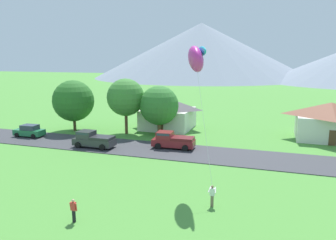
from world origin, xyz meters
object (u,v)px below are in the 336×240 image
(parked_car_green_west_end, at_px, (29,131))
(house_left_center, at_px, (330,121))
(tree_left_of_center, at_px, (73,101))
(pickup_truck_charcoal_west_side, at_px, (93,139))
(pickup_truck_maroon_east_side, at_px, (172,140))
(tree_near_left, at_px, (159,105))
(tree_center, at_px, (126,97))
(watcher_person, at_px, (74,210))
(kite_flyer_with_kite, at_px, (196,60))
(house_leftmost, at_px, (168,113))

(parked_car_green_west_end, bearing_deg, house_left_center, 16.01)
(tree_left_of_center, relative_size, pickup_truck_charcoal_west_side, 1.49)
(pickup_truck_maroon_east_side, bearing_deg, pickup_truck_charcoal_west_side, -164.29)
(parked_car_green_west_end, height_order, pickup_truck_maroon_east_side, pickup_truck_maroon_east_side)
(tree_near_left, height_order, parked_car_green_west_end, tree_near_left)
(parked_car_green_west_end, bearing_deg, tree_left_of_center, 55.40)
(tree_center, relative_size, watcher_person, 4.86)
(tree_center, relative_size, parked_car_green_west_end, 1.91)
(parked_car_green_west_end, bearing_deg, tree_near_left, 22.13)
(house_left_center, distance_m, kite_flyer_with_kite, 26.56)
(tree_left_of_center, height_order, pickup_truck_maroon_east_side, tree_left_of_center)
(house_left_center, xyz_separation_m, tree_center, (-27.92, -5.34, 2.73))
(kite_flyer_with_kite, bearing_deg, house_leftmost, 113.96)
(tree_near_left, distance_m, parked_car_green_west_end, 18.73)
(house_left_center, height_order, tree_left_of_center, tree_left_of_center)
(tree_near_left, bearing_deg, house_leftmost, 92.52)
(kite_flyer_with_kite, relative_size, watcher_person, 7.28)
(house_leftmost, bearing_deg, tree_near_left, -87.48)
(pickup_truck_maroon_east_side, bearing_deg, watcher_person, -92.72)
(tree_near_left, height_order, tree_left_of_center, tree_left_of_center)
(tree_left_of_center, distance_m, tree_center, 8.46)
(parked_car_green_west_end, xyz_separation_m, pickup_truck_charcoal_west_side, (11.50, -2.09, 0.19))
(parked_car_green_west_end, distance_m, watcher_person, 27.72)
(tree_center, bearing_deg, watcher_person, -72.57)
(house_left_center, height_order, watcher_person, house_left_center)
(tree_left_of_center, xyz_separation_m, pickup_truck_maroon_east_side, (17.26, -4.88, -3.58))
(tree_center, bearing_deg, pickup_truck_charcoal_west_side, -94.66)
(tree_near_left, relative_size, tree_center, 0.88)
(tree_near_left, bearing_deg, pickup_truck_charcoal_west_side, -121.58)
(house_leftmost, height_order, pickup_truck_maroon_east_side, house_leftmost)
(tree_near_left, bearing_deg, tree_center, -171.04)
(pickup_truck_charcoal_west_side, relative_size, kite_flyer_with_kite, 0.43)
(house_left_center, distance_m, tree_center, 28.56)
(parked_car_green_west_end, xyz_separation_m, pickup_truck_maroon_east_side, (21.04, 0.60, 0.19))
(house_leftmost, xyz_separation_m, tree_center, (-4.66, -5.52, 2.90))
(pickup_truck_charcoal_west_side, relative_size, watcher_person, 3.12)
(tree_center, height_order, pickup_truck_charcoal_west_side, tree_center)
(house_leftmost, bearing_deg, parked_car_green_west_end, -145.23)
(pickup_truck_maroon_east_side, bearing_deg, parked_car_green_west_end, -178.38)
(tree_near_left, height_order, pickup_truck_maroon_east_side, tree_near_left)
(tree_center, relative_size, pickup_truck_maroon_east_side, 1.54)
(house_leftmost, bearing_deg, watcher_person, -83.94)
(tree_near_left, bearing_deg, kite_flyer_with_kite, -60.79)
(parked_car_green_west_end, relative_size, kite_flyer_with_kite, 0.35)
(parked_car_green_west_end, bearing_deg, watcher_person, -43.51)
(house_leftmost, xyz_separation_m, tree_near_left, (0.21, -4.75, 1.83))
(house_leftmost, relative_size, watcher_person, 4.83)
(pickup_truck_maroon_east_side, xyz_separation_m, watcher_person, (-0.94, -19.68, -0.18))
(tree_left_of_center, xyz_separation_m, tree_center, (8.40, 0.69, 0.76))
(parked_car_green_west_end, distance_m, pickup_truck_charcoal_west_side, 11.69)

